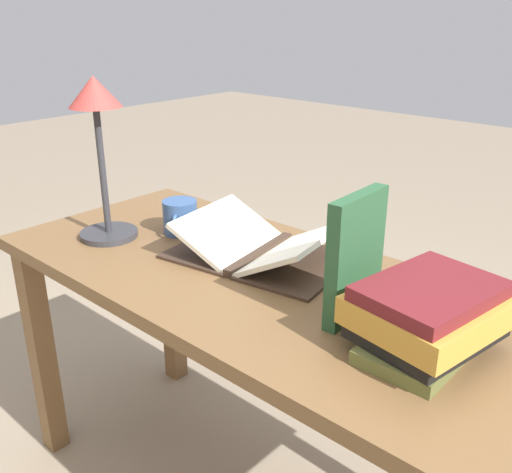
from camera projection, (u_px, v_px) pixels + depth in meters
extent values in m
cube|color=brown|center=(262.00, 283.00, 1.34)|extent=(1.42, 0.61, 0.03)
cube|color=brown|center=(172.00, 295.00, 2.06)|extent=(0.06, 0.06, 0.69)
cube|color=brown|center=(42.00, 353.00, 1.71)|extent=(0.06, 0.06, 0.69)
cube|color=#38281E|center=(260.00, 254.00, 1.44)|extent=(0.07, 0.28, 0.02)
cube|color=#38281E|center=(299.00, 266.00, 1.38)|extent=(0.25, 0.32, 0.01)
cube|color=#38281E|center=(223.00, 246.00, 1.50)|extent=(0.25, 0.32, 0.01)
cube|color=silver|center=(294.00, 248.00, 1.37)|extent=(0.22, 0.30, 0.10)
cube|color=silver|center=(228.00, 232.00, 1.47)|extent=(0.22, 0.30, 0.10)
cube|color=brown|center=(424.00, 342.00, 1.05)|extent=(0.16, 0.27, 0.03)
cube|color=black|center=(426.00, 329.00, 1.04)|extent=(0.23, 0.28, 0.03)
cube|color=#BC8933|center=(428.00, 311.00, 1.03)|extent=(0.26, 0.29, 0.05)
cube|color=maroon|center=(431.00, 291.00, 1.01)|extent=(0.22, 0.27, 0.03)
cube|color=#234C2D|center=(355.00, 257.00, 1.12)|extent=(0.04, 0.18, 0.26)
cylinder|color=#2D2D33|center=(109.00, 234.00, 1.57)|extent=(0.16, 0.16, 0.02)
cylinder|color=#2D2D33|center=(103.00, 172.00, 1.50)|extent=(0.02, 0.02, 0.34)
cone|color=#99332D|center=(94.00, 91.00, 1.42)|extent=(0.13, 0.13, 0.08)
cylinder|color=#335184|center=(180.00, 217.00, 1.58)|extent=(0.10, 0.10, 0.09)
torus|color=#335184|center=(176.00, 223.00, 1.53)|extent=(0.04, 0.05, 0.05)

